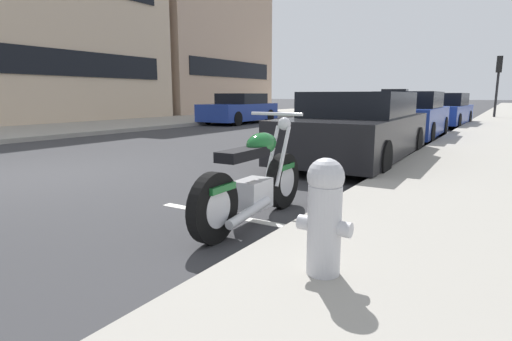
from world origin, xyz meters
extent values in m
plane|color=#333335|center=(0.00, 0.00, 0.00)|extent=(260.00, 260.00, 0.00)
cube|color=gray|center=(12.00, 7.41, 0.07)|extent=(120.00, 5.00, 0.14)
cube|color=silver|center=(0.00, -4.31, 0.00)|extent=(0.12, 2.20, 0.01)
cylinder|color=black|center=(0.62, -4.47, 0.32)|extent=(0.64, 0.13, 0.64)
cylinder|color=silver|center=(0.62, -4.47, 0.32)|extent=(0.35, 0.13, 0.35)
cylinder|color=black|center=(-0.74, -4.50, 0.32)|extent=(0.64, 0.13, 0.64)
cylinder|color=silver|center=(-0.74, -4.50, 0.32)|extent=(0.35, 0.13, 0.35)
cube|color=silver|center=(-0.06, -4.49, 0.30)|extent=(0.41, 0.27, 0.30)
cube|color=black|center=(-0.24, -4.49, 0.74)|extent=(0.69, 0.24, 0.10)
ellipsoid|color=#196028|center=(0.12, -4.48, 0.80)|extent=(0.49, 0.25, 0.24)
cube|color=#196028|center=(-0.69, -4.50, 0.50)|extent=(0.36, 0.19, 0.06)
cube|color=#196028|center=(0.60, -4.47, 0.50)|extent=(0.32, 0.17, 0.06)
cylinder|color=silver|center=(0.47, -4.40, 0.63)|extent=(0.34, 0.05, 0.65)
cylinder|color=silver|center=(0.48, -4.54, 0.63)|extent=(0.34, 0.05, 0.65)
cylinder|color=silver|center=(0.44, -4.47, 1.10)|extent=(0.05, 0.62, 0.04)
sphere|color=silver|center=(0.64, -4.47, 0.98)|extent=(0.15, 0.15, 0.15)
cylinder|color=silver|center=(-0.35, -4.63, 0.21)|extent=(0.71, 0.11, 0.16)
cube|color=black|center=(4.41, -4.11, 0.53)|extent=(4.62, 1.95, 0.74)
cube|color=black|center=(4.49, -4.11, 1.13)|extent=(2.47, 1.75, 0.46)
cylinder|color=black|center=(5.90, -3.23, 0.31)|extent=(0.63, 0.23, 0.62)
cylinder|color=black|center=(5.94, -4.92, 0.31)|extent=(0.63, 0.23, 0.62)
cylinder|color=black|center=(2.88, -3.31, 0.31)|extent=(0.63, 0.23, 0.62)
cylinder|color=black|center=(2.92, -4.99, 0.31)|extent=(0.63, 0.23, 0.62)
cube|color=navy|center=(9.46, -4.03, 0.55)|extent=(4.50, 1.88, 0.78)
cube|color=black|center=(9.35, -4.03, 1.18)|extent=(2.33, 1.69, 0.46)
cylinder|color=black|center=(10.91, -3.19, 0.31)|extent=(0.62, 0.23, 0.62)
cylinder|color=black|center=(10.95, -4.80, 0.31)|extent=(0.62, 0.23, 0.62)
cylinder|color=black|center=(7.97, -3.25, 0.31)|extent=(0.62, 0.23, 0.62)
cylinder|color=black|center=(8.01, -4.87, 0.31)|extent=(0.62, 0.23, 0.62)
cube|color=navy|center=(15.68, -4.15, 0.52)|extent=(4.72, 1.92, 0.72)
cube|color=black|center=(15.72, -4.16, 1.14)|extent=(2.37, 1.69, 0.51)
cylinder|color=black|center=(17.25, -3.42, 0.31)|extent=(0.63, 0.24, 0.62)
cylinder|color=black|center=(17.19, -5.00, 0.31)|extent=(0.63, 0.24, 0.62)
cylinder|color=black|center=(14.17, -3.31, 0.31)|extent=(0.63, 0.24, 0.62)
cylinder|color=black|center=(14.11, -4.88, 0.31)|extent=(0.63, 0.24, 0.62)
cube|color=#4C5156|center=(35.01, 1.50, 0.71)|extent=(2.53, 5.64, 0.86)
cube|color=black|center=(34.92, 2.48, 1.49)|extent=(2.10, 2.25, 0.70)
cylinder|color=black|center=(33.93, 3.27, 0.38)|extent=(0.33, 0.78, 0.76)
cylinder|color=black|center=(35.75, 3.44, 0.38)|extent=(0.33, 0.78, 0.76)
cylinder|color=black|center=(34.27, -0.43, 0.38)|extent=(0.33, 0.78, 0.76)
cylinder|color=black|center=(36.10, -0.26, 0.38)|extent=(0.33, 0.78, 0.76)
cube|color=navy|center=(12.60, 4.23, 0.54)|extent=(4.47, 1.88, 0.75)
cube|color=black|center=(12.83, 4.24, 1.15)|extent=(2.17, 1.68, 0.47)
cylinder|color=black|center=(11.16, 3.39, 0.31)|extent=(0.63, 0.24, 0.62)
cylinder|color=black|center=(11.12, 5.00, 0.31)|extent=(0.63, 0.24, 0.62)
cylinder|color=black|center=(14.09, 3.47, 0.31)|extent=(0.63, 0.24, 0.62)
cylinder|color=black|center=(14.04, 5.08, 0.31)|extent=(0.63, 0.24, 0.62)
cylinder|color=#B7B7BC|center=(-1.12, -5.70, 0.44)|extent=(0.22, 0.22, 0.59)
sphere|color=#B7B7BC|center=(-1.12, -5.70, 0.79)|extent=(0.24, 0.24, 0.24)
cylinder|color=#B7B7BC|center=(-1.12, -5.56, 0.47)|extent=(0.10, 0.08, 0.10)
cylinder|color=#B7B7BC|center=(-1.12, -5.84, 0.47)|extent=(0.10, 0.08, 0.10)
cylinder|color=black|center=(22.42, -5.83, 1.74)|extent=(0.12, 0.12, 3.21)
cube|color=black|center=(22.42, -5.83, 2.92)|extent=(0.28, 0.28, 0.85)
sphere|color=red|center=(22.57, -5.83, 3.17)|extent=(0.14, 0.14, 0.14)
sphere|color=gold|center=(22.57, -5.83, 2.91)|extent=(0.14, 0.14, 0.14)
sphere|color=green|center=(22.57, -5.83, 2.65)|extent=(0.14, 0.14, 0.14)
cube|color=black|center=(6.78, 9.68, 2.66)|extent=(12.13, 0.06, 1.10)
cube|color=tan|center=(19.98, 14.37, 6.90)|extent=(10.64, 9.32, 13.80)
cube|color=black|center=(19.98, 9.68, 3.04)|extent=(8.94, 0.06, 1.10)
camera|label=1|loc=(-3.53, -6.67, 1.30)|focal=28.94mm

